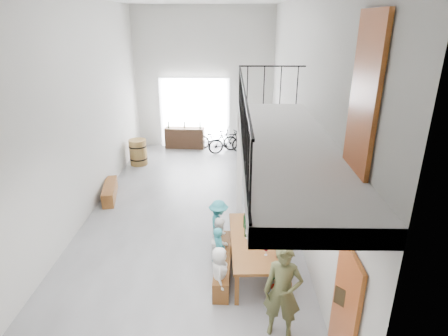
{
  "coord_description": "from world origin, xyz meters",
  "views": [
    {
      "loc": [
        1.08,
        -9.08,
        4.95
      ],
      "look_at": [
        0.92,
        -0.5,
        1.54
      ],
      "focal_mm": 30.0,
      "sensor_mm": 36.0,
      "label": 1
    }
  ],
  "objects_px": {
    "tasting_table": "(253,243)",
    "bench_inner": "(223,264)",
    "host_standing": "(283,292)",
    "side_bench": "(110,191)",
    "bicycle_near": "(216,139)",
    "serving_counter": "(185,138)",
    "oak_barrel": "(138,152)"
  },
  "relations": [
    {
      "from": "tasting_table",
      "to": "host_standing",
      "type": "height_order",
      "value": "host_standing"
    },
    {
      "from": "tasting_table",
      "to": "bench_inner",
      "type": "xyz_separation_m",
      "value": [
        -0.62,
        -0.05,
        -0.49
      ]
    },
    {
      "from": "serving_counter",
      "to": "bicycle_near",
      "type": "height_order",
      "value": "bicycle_near"
    },
    {
      "from": "tasting_table",
      "to": "bench_inner",
      "type": "relative_size",
      "value": 1.18
    },
    {
      "from": "bench_inner",
      "to": "oak_barrel",
      "type": "xyz_separation_m",
      "value": [
        -3.22,
        6.3,
        0.25
      ]
    },
    {
      "from": "oak_barrel",
      "to": "serving_counter",
      "type": "bearing_deg",
      "value": 52.81
    },
    {
      "from": "oak_barrel",
      "to": "host_standing",
      "type": "height_order",
      "value": "host_standing"
    },
    {
      "from": "tasting_table",
      "to": "serving_counter",
      "type": "relative_size",
      "value": 1.42
    },
    {
      "from": "bench_inner",
      "to": "bicycle_near",
      "type": "xyz_separation_m",
      "value": [
        -0.44,
        8.01,
        0.25
      ]
    },
    {
      "from": "side_bench",
      "to": "host_standing",
      "type": "distance_m",
      "value": 6.79
    },
    {
      "from": "tasting_table",
      "to": "side_bench",
      "type": "distance_m",
      "value": 5.35
    },
    {
      "from": "bench_inner",
      "to": "oak_barrel",
      "type": "bearing_deg",
      "value": 118.83
    },
    {
      "from": "oak_barrel",
      "to": "bicycle_near",
      "type": "xyz_separation_m",
      "value": [
        2.78,
        1.71,
        -0.0
      ]
    },
    {
      "from": "side_bench",
      "to": "host_standing",
      "type": "bearing_deg",
      "value": -48.95
    },
    {
      "from": "side_bench",
      "to": "serving_counter",
      "type": "bearing_deg",
      "value": 70.44
    },
    {
      "from": "serving_counter",
      "to": "tasting_table",
      "type": "bearing_deg",
      "value": -69.72
    },
    {
      "from": "serving_counter",
      "to": "bicycle_near",
      "type": "xyz_separation_m",
      "value": [
        1.31,
        -0.23,
        0.04
      ]
    },
    {
      "from": "oak_barrel",
      "to": "serving_counter",
      "type": "distance_m",
      "value": 2.44
    },
    {
      "from": "bench_inner",
      "to": "side_bench",
      "type": "bearing_deg",
      "value": 136.22
    },
    {
      "from": "bench_inner",
      "to": "host_standing",
      "type": "height_order",
      "value": "host_standing"
    },
    {
      "from": "host_standing",
      "to": "bench_inner",
      "type": "bearing_deg",
      "value": 136.13
    },
    {
      "from": "tasting_table",
      "to": "host_standing",
      "type": "xyz_separation_m",
      "value": [
        0.38,
        -1.64,
        0.15
      ]
    },
    {
      "from": "tasting_table",
      "to": "bicycle_near",
      "type": "height_order",
      "value": "bicycle_near"
    },
    {
      "from": "bench_inner",
      "to": "bicycle_near",
      "type": "bearing_deg",
      "value": 94.91
    },
    {
      "from": "serving_counter",
      "to": "oak_barrel",
      "type": "bearing_deg",
      "value": -123.04
    },
    {
      "from": "tasting_table",
      "to": "bicycle_near",
      "type": "bearing_deg",
      "value": 95.34
    },
    {
      "from": "bench_inner",
      "to": "side_bench",
      "type": "xyz_separation_m",
      "value": [
        -3.43,
        3.5,
        -0.01
      ]
    },
    {
      "from": "tasting_table",
      "to": "side_bench",
      "type": "xyz_separation_m",
      "value": [
        -4.05,
        3.45,
        -0.5
      ]
    },
    {
      "from": "bicycle_near",
      "to": "tasting_table",
      "type": "bearing_deg",
      "value": -166.49
    },
    {
      "from": "side_bench",
      "to": "bicycle_near",
      "type": "height_order",
      "value": "bicycle_near"
    },
    {
      "from": "oak_barrel",
      "to": "host_standing",
      "type": "relative_size",
      "value": 0.55
    },
    {
      "from": "serving_counter",
      "to": "host_standing",
      "type": "height_order",
      "value": "host_standing"
    }
  ]
}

